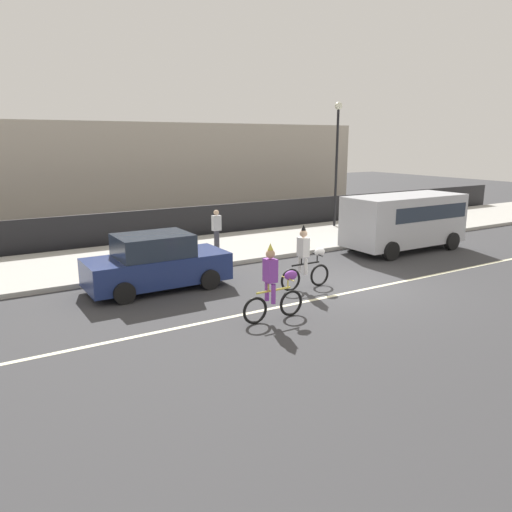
{
  "coord_description": "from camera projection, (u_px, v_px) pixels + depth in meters",
  "views": [
    {
      "loc": [
        -10.0,
        -10.78,
        4.29
      ],
      "look_at": [
        -2.65,
        1.2,
        1.0
      ],
      "focal_mm": 35.0,
      "sensor_mm": 36.0,
      "label": 1
    }
  ],
  "objects": [
    {
      "name": "parade_cyclist_zebra",
      "position": [
        306.0,
        261.0,
        14.54
      ],
      "size": [
        1.72,
        0.5,
        1.92
      ],
      "color": "black",
      "rests_on": "ground"
    },
    {
      "name": "parked_car_navy",
      "position": [
        156.0,
        263.0,
        14.52
      ],
      "size": [
        4.1,
        1.92,
        1.64
      ],
      "color": "navy",
      "rests_on": "ground"
    },
    {
      "name": "street_lamp_post",
      "position": [
        337.0,
        146.0,
        23.69
      ],
      "size": [
        0.36,
        0.36,
        5.86
      ],
      "color": "black",
      "rests_on": "sidewalk_curb"
    },
    {
      "name": "ground_plane",
      "position": [
        352.0,
        286.0,
        15.02
      ],
      "size": [
        80.0,
        80.0,
        0.0
      ],
      "primitive_type": "plane",
      "color": "#38383A"
    },
    {
      "name": "sidewalk_curb",
      "position": [
        243.0,
        245.0,
        20.39
      ],
      "size": [
        60.0,
        5.0,
        0.15
      ],
      "primitive_type": "cube",
      "color": "#ADAAA3",
      "rests_on": "ground"
    },
    {
      "name": "parked_van_silver",
      "position": [
        405.0,
        218.0,
        19.6
      ],
      "size": [
        5.0,
        2.22,
        2.18
      ],
      "color": "silver",
      "rests_on": "ground"
    },
    {
      "name": "building_backdrop",
      "position": [
        114.0,
        170.0,
        28.42
      ],
      "size": [
        28.0,
        8.0,
        5.16
      ],
      "primitive_type": "cube",
      "color": "#B2A899",
      "rests_on": "ground"
    },
    {
      "name": "road_centre_line",
      "position": [
        363.0,
        290.0,
        14.6
      ],
      "size": [
        36.0,
        0.14,
        0.01
      ],
      "primitive_type": "cube",
      "color": "beige",
      "rests_on": "ground"
    },
    {
      "name": "fence_line",
      "position": [
        211.0,
        221.0,
        22.66
      ],
      "size": [
        40.0,
        0.08,
        1.4
      ],
      "primitive_type": "cube",
      "color": "black",
      "rests_on": "ground"
    },
    {
      "name": "pedestrian_onlooker",
      "position": [
        217.0,
        230.0,
        18.49
      ],
      "size": [
        0.32,
        0.2,
        1.62
      ],
      "color": "#33333D",
      "rests_on": "sidewalk_curb"
    },
    {
      "name": "parade_cyclist_purple",
      "position": [
        274.0,
        287.0,
        11.98
      ],
      "size": [
        1.72,
        0.5,
        1.92
      ],
      "color": "black",
      "rests_on": "ground"
    }
  ]
}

